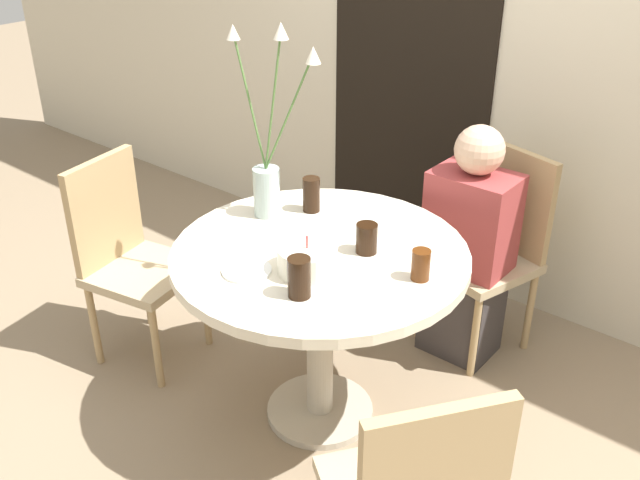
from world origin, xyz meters
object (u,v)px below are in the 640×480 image
flower_vase (269,163)px  chair_left_flank (128,251)px  birthday_cake (307,260)px  side_plate (247,270)px  chair_near_front (495,241)px  drink_glass_2 (299,277)px  drink_glass_3 (367,238)px  drink_glass_1 (311,195)px  person_boy (468,253)px  drink_glass_0 (421,265)px

flower_vase → chair_left_flank: bearing=-154.3°
birthday_cake → side_plate: bearing=-140.3°
chair_near_front → drink_glass_2: (-0.12, -1.15, 0.31)m
side_plate → drink_glass_3: drink_glass_3 is taller
birthday_cake → drink_glass_2: size_ratio=1.49×
drink_glass_1 → person_boy: bearing=49.1°
drink_glass_1 → person_boy: (0.44, 0.51, -0.32)m
drink_glass_1 → drink_glass_2: size_ratio=1.02×
chair_near_front → person_boy: 0.16m
drink_glass_2 → chair_near_front: bearing=84.2°
chair_left_flank → person_boy: person_boy is taller
birthday_cake → drink_glass_3: 0.24m
flower_vase → side_plate: flower_vase is taller
chair_near_front → person_boy: bearing=-90.0°
flower_vase → person_boy: bearing=49.5°
chair_near_front → drink_glass_0: chair_near_front is taller
chair_left_flank → chair_near_front: bearing=-58.6°
chair_near_front → drink_glass_3: 0.86m
birthday_cake → drink_glass_1: (-0.29, 0.36, 0.02)m
chair_left_flank → birthday_cake: 1.01m
flower_vase → drink_glass_1: bearing=50.9°
birthday_cake → drink_glass_1: drink_glass_1 is taller
drink_glass_0 → drink_glass_3: drink_glass_3 is taller
side_plate → drink_glass_1: (-0.13, 0.49, 0.06)m
drink_glass_0 → birthday_cake: bearing=-147.9°
drink_glass_3 → chair_near_front: bearing=81.3°
side_plate → drink_glass_3: bearing=57.7°
birthday_cake → drink_glass_3: birthday_cake is taller
drink_glass_0 → person_boy: 0.76m
chair_left_flank → drink_glass_2: chair_left_flank is taller
person_boy → drink_glass_3: bearing=-96.9°
drink_glass_1 → drink_glass_3: bearing=-20.1°
drink_glass_0 → drink_glass_2: drink_glass_2 is taller
chair_near_front → side_plate: chair_near_front is taller
birthday_cake → person_boy: (0.15, 0.87, -0.30)m
chair_near_front → drink_glass_1: chair_near_front is taller
drink_glass_1 → flower_vase: bearing=-129.1°
drink_glass_3 → chair_left_flank: bearing=-165.4°
birthday_cake → drink_glass_1: bearing=128.2°
drink_glass_2 → drink_glass_1: bearing=126.4°
chair_near_front → flower_vase: size_ratio=1.23×
birthday_cake → flower_vase: 0.49m
chair_left_flank → flower_vase: 0.79m
birthday_cake → drink_glass_0: 0.37m
birthday_cake → side_plate: size_ratio=1.20×
birthday_cake → person_boy: bearing=80.2°
chair_near_front → birthday_cake: chair_near_front is taller
birthday_cake → flower_vase: (-0.39, 0.24, 0.17)m
chair_near_front → drink_glass_1: (-0.48, -0.66, 0.32)m
chair_near_front → drink_glass_2: chair_near_front is taller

